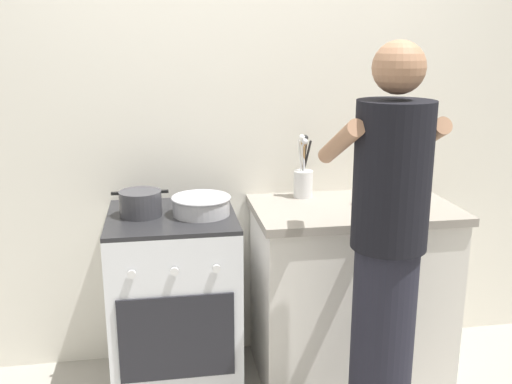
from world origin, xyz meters
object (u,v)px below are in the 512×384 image
Objects in this scene: pot at (141,203)px; mixing_bowl at (201,205)px; person at (387,256)px; utensil_crock at (303,178)px; spice_bottle at (361,197)px; oil_bottle at (408,188)px; stove_range at (175,302)px.

pot is 0.28m from mixing_bowl.
pot is at bearing 149.24° from person.
utensil_crock is 0.32m from spice_bottle.
person is at bearing -121.01° from oil_bottle.
spice_bottle is 0.60m from person.
oil_bottle reaches higher than mixing_bowl.
oil_bottle is at bearing -33.63° from utensil_crock.
pot is 0.85m from utensil_crock.
stove_range is 2.72× the size of utensil_crock.
oil_bottle is (0.20, -0.10, 0.06)m from spice_bottle.
spice_bottle is at bearing 2.35° from mixing_bowl.
pot is (-0.14, 0.01, 0.51)m from stove_range.
utensil_crock reaches higher than pot.
oil_bottle reaches higher than stove_range.
mixing_bowl is 1.15× the size of oil_bottle.
oil_bottle reaches higher than pot.
spice_bottle is 0.05× the size of person.
person is at bearing -30.76° from pot.
oil_bottle is 0.58m from person.
oil_bottle is (1.27, -0.10, 0.04)m from pot.
spice_bottle is 0.23m from oil_bottle.
pot is at bearing -166.52° from utensil_crock.
spice_bottle is at bearing 80.86° from person.
oil_bottle is 0.14× the size of person.
utensil_crock is at bearing 22.44° from mixing_bowl.
person is (0.98, -0.58, -0.10)m from pot.
mixing_bowl is 1.00m from oil_bottle.
stove_range is 3.19× the size of mixing_bowl.
pot is 0.15× the size of person.
pot reaches higher than mixing_bowl.
person reaches higher than oil_bottle.
oil_bottle is (0.45, -0.30, 0.00)m from utensil_crock.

